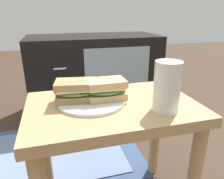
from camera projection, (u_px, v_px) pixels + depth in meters
side_table at (113, 127)px, 0.73m from camera, size 0.56×0.36×0.46m
tv_cabinet at (95, 74)px, 1.64m from camera, size 0.96×0.46×0.58m
area_rug at (41, 155)px, 1.16m from camera, size 1.07×0.63×0.01m
plate at (91, 100)px, 0.71m from camera, size 0.23×0.23×0.01m
sandwich_front at (76, 91)px, 0.69m from camera, size 0.15×0.11×0.07m
sandwich_back at (106, 89)px, 0.70m from camera, size 0.14×0.09×0.07m
beer_glass at (167, 88)px, 0.63m from camera, size 0.08×0.08×0.15m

